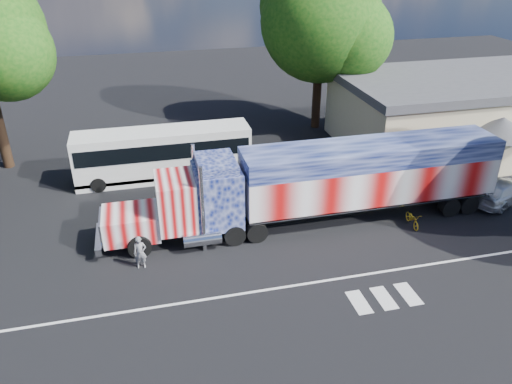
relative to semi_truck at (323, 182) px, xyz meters
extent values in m
plane|color=black|center=(-3.60, -2.28, -2.44)|extent=(100.00, 100.00, 0.00)
cube|color=silver|center=(-3.60, -5.28, -2.43)|extent=(30.00, 0.15, 0.01)
cube|color=silver|center=(-0.80, -7.08, -2.43)|extent=(0.70, 1.60, 0.01)
cube|color=silver|center=(0.40, -7.08, -2.43)|extent=(0.70, 1.60, 0.01)
cube|color=silver|center=(1.60, -7.08, -2.43)|extent=(0.70, 1.60, 0.01)
cube|color=black|center=(-6.94, 0.00, -1.68)|extent=(9.68, 1.08, 0.32)
cube|color=#D57B7C|center=(-10.38, 0.00, -1.15)|extent=(2.80, 2.37, 1.40)
cube|color=silver|center=(-11.83, 0.00, -1.15)|extent=(0.13, 2.04, 1.25)
cube|color=silver|center=(-12.05, 0.00, -1.85)|extent=(0.32, 2.69, 0.39)
cube|color=#D57B7C|center=(-8.01, 0.00, -0.18)|extent=(1.94, 2.69, 2.69)
cube|color=black|center=(-8.93, 0.00, 0.31)|extent=(0.06, 2.26, 0.97)
cube|color=#46518D|center=(-5.86, 0.00, -0.07)|extent=(2.37, 2.69, 3.12)
cube|color=#46518D|center=(-5.86, 0.00, 1.71)|extent=(1.94, 2.58, 0.54)
cylinder|color=silver|center=(-6.83, 1.42, -0.07)|extent=(0.22, 0.22, 4.73)
cylinder|color=silver|center=(-6.83, -1.42, -0.07)|extent=(0.22, 0.22, 4.73)
cylinder|color=silver|center=(-6.94, 1.40, -1.74)|extent=(1.94, 0.71, 0.71)
cylinder|color=silver|center=(-6.94, -1.40, -1.74)|extent=(1.94, 0.71, 0.71)
cylinder|color=black|center=(-10.06, -1.18, -1.85)|extent=(1.18, 0.38, 1.18)
cylinder|color=black|center=(-10.06, 1.18, -1.85)|extent=(1.18, 0.38, 1.18)
cylinder|color=black|center=(-5.21, -1.13, -1.88)|extent=(1.12, 0.59, 1.12)
cylinder|color=black|center=(-5.21, 1.13, -1.88)|extent=(1.12, 0.59, 1.12)
cylinder|color=black|center=(-4.03, -1.13, -1.88)|extent=(1.12, 0.59, 1.12)
cylinder|color=black|center=(-4.03, 1.13, -1.88)|extent=(1.12, 0.59, 1.12)
cube|color=black|center=(2.75, 0.00, -1.41)|extent=(13.99, 1.18, 0.32)
cube|color=#E28080|center=(2.75, 0.00, -0.18)|extent=(14.42, 2.80, 2.15)
cube|color=#47538E|center=(2.75, 0.00, 1.44)|extent=(14.42, 2.80, 1.08)
cube|color=silver|center=(2.75, 0.00, -1.25)|extent=(14.42, 2.80, 0.13)
cube|color=silver|center=(9.98, 0.00, 0.36)|extent=(0.04, 2.69, 3.12)
cylinder|color=black|center=(7.38, -1.13, -1.88)|extent=(1.12, 0.59, 1.12)
cylinder|color=black|center=(7.38, 1.13, -1.88)|extent=(1.12, 0.59, 1.12)
cylinder|color=black|center=(8.56, -1.13, -1.88)|extent=(1.12, 0.59, 1.12)
cylinder|color=black|center=(8.56, 1.13, -1.88)|extent=(1.12, 0.59, 1.12)
cube|color=silver|center=(-8.10, 7.84, -0.79)|extent=(11.30, 2.45, 3.30)
cube|color=black|center=(-8.10, 7.84, -0.18)|extent=(10.92, 2.50, 1.04)
cube|color=black|center=(-8.10, 7.84, -2.01)|extent=(11.30, 2.45, 0.24)
cube|color=black|center=(-13.75, 7.84, -0.65)|extent=(0.06, 2.17, 1.32)
cylinder|color=black|center=(-12.34, 6.66, -1.97)|extent=(0.94, 0.28, 0.94)
cylinder|color=black|center=(-12.34, 9.02, -1.97)|extent=(0.94, 0.28, 0.94)
cylinder|color=black|center=(-5.28, 6.66, -1.97)|extent=(0.94, 0.28, 0.94)
cylinder|color=black|center=(-5.28, 9.02, -1.97)|extent=(0.94, 0.28, 0.94)
cylinder|color=black|center=(-4.43, 6.66, -1.97)|extent=(0.94, 0.28, 0.94)
cylinder|color=black|center=(-4.43, 9.02, -1.97)|extent=(0.94, 0.28, 0.94)
cube|color=beige|center=(16.40, 8.72, -0.14)|extent=(22.00, 10.00, 4.60)
cube|color=#46464B|center=(16.40, 8.72, 2.46)|extent=(22.40, 10.40, 0.60)
cube|color=#1E5926|center=(8.40, 3.68, -0.04)|extent=(1.60, 0.08, 1.20)
cube|color=#1E5926|center=(12.40, 3.68, -0.04)|extent=(1.60, 0.08, 1.20)
cube|color=beige|center=(13.40, 3.12, -1.14)|extent=(3.00, 1.20, 2.60)
cube|color=#1E5926|center=(13.40, 3.12, 0.46)|extent=(3.40, 1.60, 0.25)
cone|color=#46464B|center=(13.40, 3.12, 0.96)|extent=(4.00, 4.00, 1.20)
imported|color=silver|center=(11.38, -0.40, -1.74)|extent=(5.17, 3.79, 1.39)
imported|color=slate|center=(-10.05, -2.12, -1.58)|extent=(0.63, 0.41, 1.71)
imported|color=gold|center=(4.74, -1.72, -2.02)|extent=(0.72, 1.65, 0.84)
cylinder|color=black|center=(4.92, 14.68, 0.95)|extent=(0.70, 0.70, 6.78)
sphere|color=#285A15|center=(4.92, 14.68, 6.04)|extent=(9.29, 9.29, 9.29)
sphere|color=#285A15|center=(6.78, 13.29, 5.07)|extent=(6.50, 6.50, 6.50)
sphere|color=#285A15|center=(3.53, 16.07, 7.00)|extent=(6.04, 6.04, 6.04)
sphere|color=#285A15|center=(-16.91, 10.86, 5.53)|extent=(5.88, 5.88, 5.88)
camera|label=1|loc=(-9.34, -22.79, 12.11)|focal=35.00mm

